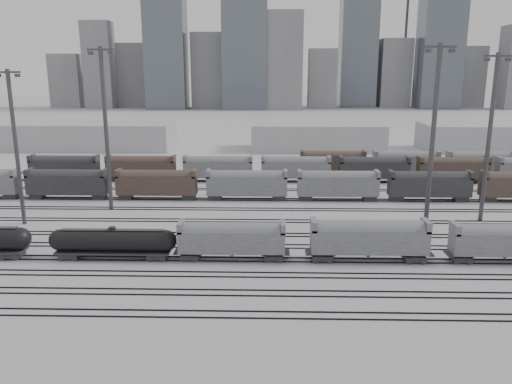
{
  "coord_description": "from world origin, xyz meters",
  "views": [
    {
      "loc": [
        -5.04,
        -59.11,
        23.5
      ],
      "look_at": [
        -7.03,
        21.59,
        4.0
      ],
      "focal_mm": 35.0,
      "sensor_mm": 36.0,
      "label": 1
    }
  ],
  "objects_px": {
    "hopper_car_c": "(506,240)",
    "light_mast_c": "(433,136)",
    "hopper_car_b": "(369,237)",
    "hopper_car_a": "(232,238)",
    "light_mast_a": "(16,144)",
    "tank_car_b": "(113,241)"
  },
  "relations": [
    {
      "from": "hopper_car_a",
      "to": "light_mast_a",
      "type": "height_order",
      "value": "light_mast_a"
    },
    {
      "from": "hopper_car_c",
      "to": "light_mast_a",
      "type": "distance_m",
      "value": 70.83
    },
    {
      "from": "hopper_car_a",
      "to": "hopper_car_c",
      "type": "bearing_deg",
      "value": -0.0
    },
    {
      "from": "light_mast_a",
      "to": "light_mast_c",
      "type": "height_order",
      "value": "light_mast_c"
    },
    {
      "from": "light_mast_a",
      "to": "light_mast_c",
      "type": "xyz_separation_m",
      "value": [
        62.32,
        -2.72,
        1.85
      ]
    },
    {
      "from": "hopper_car_c",
      "to": "light_mast_c",
      "type": "distance_m",
      "value": 17.78
    },
    {
      "from": "hopper_car_c",
      "to": "hopper_car_b",
      "type": "bearing_deg",
      "value": 180.0
    },
    {
      "from": "hopper_car_c",
      "to": "hopper_car_a",
      "type": "bearing_deg",
      "value": 180.0
    },
    {
      "from": "hopper_car_b",
      "to": "hopper_car_c",
      "type": "distance_m",
      "value": 17.18
    },
    {
      "from": "hopper_car_b",
      "to": "light_mast_c",
      "type": "bearing_deg",
      "value": 47.77
    },
    {
      "from": "hopper_car_a",
      "to": "hopper_car_b",
      "type": "bearing_deg",
      "value": 0.0
    },
    {
      "from": "tank_car_b",
      "to": "light_mast_c",
      "type": "relative_size",
      "value": 0.6
    },
    {
      "from": "hopper_car_a",
      "to": "hopper_car_c",
      "type": "xyz_separation_m",
      "value": [
        34.54,
        -0.0,
        0.02
      ]
    },
    {
      "from": "light_mast_c",
      "to": "light_mast_a",
      "type": "bearing_deg",
      "value": 177.5
    },
    {
      "from": "hopper_car_a",
      "to": "tank_car_b",
      "type": "bearing_deg",
      "value": 180.0
    },
    {
      "from": "hopper_car_c",
      "to": "light_mast_c",
      "type": "bearing_deg",
      "value": 117.7
    },
    {
      "from": "tank_car_b",
      "to": "hopper_car_a",
      "type": "height_order",
      "value": "hopper_car_a"
    },
    {
      "from": "tank_car_b",
      "to": "hopper_car_b",
      "type": "relative_size",
      "value": 1.12
    },
    {
      "from": "tank_car_b",
      "to": "light_mast_c",
      "type": "height_order",
      "value": "light_mast_c"
    },
    {
      "from": "hopper_car_b",
      "to": "light_mast_c",
      "type": "relative_size",
      "value": 0.54
    },
    {
      "from": "tank_car_b",
      "to": "hopper_car_a",
      "type": "xyz_separation_m",
      "value": [
        15.28,
        0.0,
        0.65
      ]
    },
    {
      "from": "hopper_car_c",
      "to": "light_mast_a",
      "type": "bearing_deg",
      "value": 167.9
    }
  ]
}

